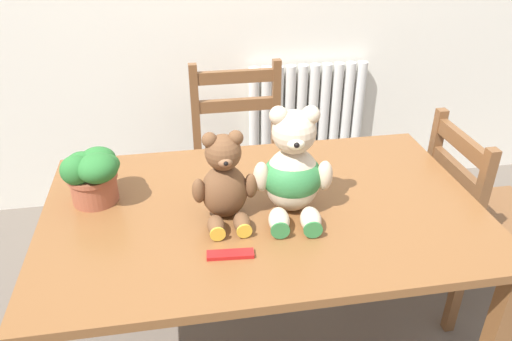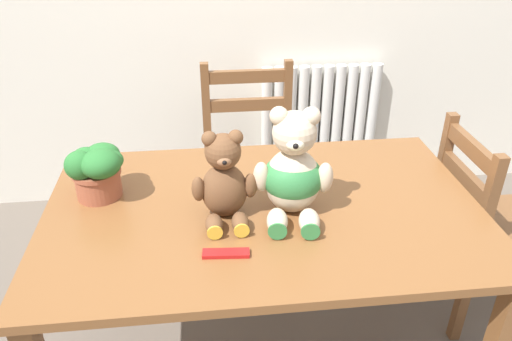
{
  "view_description": "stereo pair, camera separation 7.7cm",
  "coord_description": "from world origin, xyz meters",
  "px_view_note": "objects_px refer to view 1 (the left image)",
  "views": [
    {
      "loc": [
        -0.26,
        -0.91,
        1.63
      ],
      "look_at": [
        -0.03,
        0.42,
        0.87
      ],
      "focal_mm": 35.0,
      "sensor_mm": 36.0,
      "label": 1
    },
    {
      "loc": [
        -0.18,
        -0.92,
        1.63
      ],
      "look_at": [
        -0.03,
        0.42,
        0.87
      ],
      "focal_mm": 35.0,
      "sensor_mm": 36.0,
      "label": 2
    }
  ],
  "objects_px": {
    "teddy_bear_left": "(225,183)",
    "teddy_bear_right": "(293,172)",
    "wooden_chair_behind": "(241,163)",
    "potted_plant": "(93,173)",
    "chocolate_bar": "(230,254)",
    "wooden_chair_side": "(479,217)"
  },
  "relations": [
    {
      "from": "potted_plant",
      "to": "teddy_bear_right",
      "type": "bearing_deg",
      "value": -14.3
    },
    {
      "from": "wooden_chair_side",
      "to": "chocolate_bar",
      "type": "relative_size",
      "value": 6.29
    },
    {
      "from": "teddy_bear_right",
      "to": "teddy_bear_left",
      "type": "bearing_deg",
      "value": 8.07
    },
    {
      "from": "teddy_bear_left",
      "to": "chocolate_bar",
      "type": "bearing_deg",
      "value": 86.11
    },
    {
      "from": "wooden_chair_behind",
      "to": "wooden_chair_side",
      "type": "relative_size",
      "value": 1.07
    },
    {
      "from": "wooden_chair_behind",
      "to": "wooden_chair_side",
      "type": "bearing_deg",
      "value": 146.73
    },
    {
      "from": "potted_plant",
      "to": "chocolate_bar",
      "type": "relative_size",
      "value": 1.44
    },
    {
      "from": "teddy_bear_left",
      "to": "potted_plant",
      "type": "bearing_deg",
      "value": -22.41
    },
    {
      "from": "wooden_chair_behind",
      "to": "chocolate_bar",
      "type": "xyz_separation_m",
      "value": [
        -0.17,
        -1.02,
        0.27
      ]
    },
    {
      "from": "teddy_bear_left",
      "to": "teddy_bear_right",
      "type": "bearing_deg",
      "value": 179.54
    },
    {
      "from": "wooden_chair_side",
      "to": "teddy_bear_right",
      "type": "xyz_separation_m",
      "value": [
        -0.87,
        -0.21,
        0.42
      ]
    },
    {
      "from": "teddy_bear_right",
      "to": "wooden_chair_side",
      "type": "bearing_deg",
      "value": -158.6
    },
    {
      "from": "teddy_bear_left",
      "to": "potted_plant",
      "type": "xyz_separation_m",
      "value": [
        -0.41,
        0.16,
        -0.02
      ]
    },
    {
      "from": "wooden_chair_side",
      "to": "chocolate_bar",
      "type": "bearing_deg",
      "value": -69.17
    },
    {
      "from": "potted_plant",
      "to": "chocolate_bar",
      "type": "xyz_separation_m",
      "value": [
        0.4,
        -0.36,
        -0.1
      ]
    },
    {
      "from": "wooden_chair_side",
      "to": "teddy_bear_left",
      "type": "height_order",
      "value": "teddy_bear_left"
    },
    {
      "from": "teddy_bear_left",
      "to": "teddy_bear_right",
      "type": "xyz_separation_m",
      "value": [
        0.22,
        0.0,
        0.02
      ]
    },
    {
      "from": "wooden_chair_side",
      "to": "teddy_bear_right",
      "type": "distance_m",
      "value": 0.99
    },
    {
      "from": "wooden_chair_behind",
      "to": "teddy_bear_left",
      "type": "bearing_deg",
      "value": 78.74
    },
    {
      "from": "teddy_bear_left",
      "to": "wooden_chair_side",
      "type": "bearing_deg",
      "value": -169.72
    },
    {
      "from": "potted_plant",
      "to": "wooden_chair_behind",
      "type": "bearing_deg",
      "value": 48.66
    },
    {
      "from": "chocolate_bar",
      "to": "teddy_bear_left",
      "type": "bearing_deg",
      "value": 87.08
    }
  ]
}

